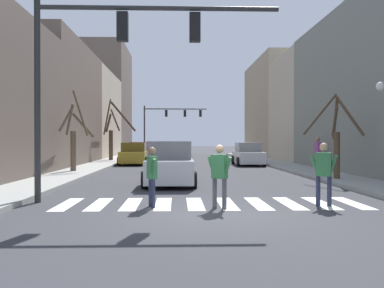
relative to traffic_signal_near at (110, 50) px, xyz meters
The scene contains 19 objects.
ground_plane 5.73m from the traffic_signal_near, 37.09° to the right, with size 240.00×240.00×0.00m, color #38383D.
building_row_left 25.33m from the traffic_signal_near, 107.29° to the left, with size 6.00×59.81×13.77m.
building_row_right 21.35m from the traffic_signal_near, 51.30° to the left, with size 6.00×50.57×11.04m.
crosswalk_stripes 5.30m from the traffic_signal_near, ahead, with size 8.55×2.60×0.01m.
traffic_signal_near is the anchor object (origin of this frame).
traffic_signal_far 42.61m from the traffic_signal_near, 88.85° to the left, with size 7.81×0.28×6.06m.
car_driving_toward_lane 20.40m from the traffic_signal_near, 69.48° to the left, with size 2.00×4.58×1.62m.
car_parked_right_near 6.43m from the traffic_signal_near, 71.89° to the left, with size 2.06×4.74×1.76m.
car_parked_right_mid 13.67m from the traffic_signal_near, 84.23° to the left, with size 2.08×4.74×1.70m.
car_driving_away_lane 20.10m from the traffic_signal_near, 93.42° to the left, with size 2.07×4.26×1.62m.
car_at_intersection 32.37m from the traffic_signal_near, 92.06° to the left, with size 2.11×4.65×1.55m.
car_parked_left_near 25.93m from the traffic_signal_near, 92.65° to the left, with size 2.06×4.12×1.64m.
pedestrian_on_left_sidewalk 3.82m from the traffic_signal_near, 38.19° to the right, with size 0.31×0.69×1.62m.
pedestrian_crossing_street 6.93m from the traffic_signal_near, ahead, with size 0.71×0.40×1.73m.
pedestrian_waiting_at_curb 4.79m from the traffic_signal_near, 24.18° to the right, with size 0.65×0.48×1.69m.
pedestrian_near_right_corner 15.61m from the traffic_signal_near, 49.97° to the left, with size 0.33×0.78×1.82m.
street_tree_left_far 11.08m from the traffic_signal_near, 34.59° to the left, with size 2.41×1.59×3.68m.
street_tree_left_near 24.80m from the traffic_signal_near, 97.90° to the left, with size 2.84×2.30×5.08m.
street_tree_right_mid 11.99m from the traffic_signal_near, 107.71° to the left, with size 1.77×1.93×4.34m.
Camera 1 is at (-0.96, -10.91, 1.81)m, focal length 42.00 mm.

